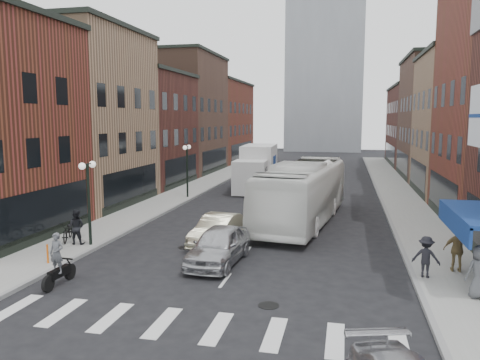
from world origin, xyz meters
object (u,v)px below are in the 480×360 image
box_truck (257,168)px  sedan_left_near (219,245)px  ped_right_b (458,250)px  streetlamp_far (187,161)px  motorcycle_rider (58,261)px  bike_rack (52,252)px  ped_right_a (426,257)px  transit_bus (303,192)px  sedan_left_far (218,230)px  ped_right_c (480,272)px  streetlamp_near (88,187)px  parked_bicycle (68,231)px  ped_left_solo (76,227)px

box_truck → sedan_left_near: bearing=-86.7°
ped_right_b → streetlamp_far: bearing=-36.7°
motorcycle_rider → sedan_left_near: (5.02, 3.91, -0.15)m
motorcycle_rider → bike_rack: bearing=131.3°
ped_right_a → transit_bus: bearing=-45.3°
sedan_left_far → sedan_left_near: bearing=-67.2°
bike_rack → ped_right_c: size_ratio=0.45×
streetlamp_near → ped_right_b: size_ratio=2.34×
ped_right_c → streetlamp_near: bearing=-26.3°
ped_right_a → ped_right_c: bearing=141.7°
streetlamp_near → box_truck: (4.31, 19.72, -1.04)m
bike_rack → ped_right_a: (15.00, 1.36, 0.39)m
sedan_left_far → ped_right_c: size_ratio=2.42×
bike_rack → sedan_left_near: sedan_left_near is taller
transit_bus → parked_bicycle: bearing=-138.3°
streetlamp_far → ped_right_b: 21.67m
streetlamp_far → ped_right_a: bearing=-46.0°
parked_bicycle → ped_right_a: size_ratio=1.16×
parked_bicycle → ped_right_c: size_ratio=1.01×
streetlamp_near → ped_right_b: bearing=-1.3°
transit_bus → ped_right_b: bearing=-43.4°
streetlamp_far → sedan_left_near: streetlamp_far is taller
ped_right_a → sedan_left_near: bearing=11.7°
ped_right_a → box_truck: bearing=-49.5°
parked_bicycle → ped_right_b: 17.59m
motorcycle_rider → sedan_left_near: 6.36m
ped_left_solo → streetlamp_far: bearing=-100.2°
motorcycle_rider → sedan_left_far: motorcycle_rider is taller
streetlamp_far → ped_left_solo: size_ratio=2.47×
bike_rack → parked_bicycle: 3.36m
ped_right_b → sedan_left_near: bearing=8.9°
sedan_left_far → parked_bicycle: size_ratio=2.38×
box_truck → sedan_left_near: size_ratio=1.91×
bike_rack → ped_right_c: (16.39, -0.45, 0.50)m
box_truck → streetlamp_near: bearing=-105.3°
motorcycle_rider → ped_right_b: motorcycle_rider is taller
ped_right_b → ped_right_c: ped_right_c is taller
bike_rack → ped_right_c: 16.41m
sedan_left_near → sedan_left_far: sedan_left_near is taller
box_truck → sedan_left_far: (1.43, -17.72, -1.16)m
streetlamp_far → box_truck: bearing=53.0°
sedan_left_far → ped_right_a: bearing=-13.5°
ped_right_c → sedan_left_far: bearing=-41.5°
bike_rack → transit_bus: 14.29m
streetlamp_far → parked_bicycle: streetlamp_far is taller
motorcycle_rider → transit_bus: size_ratio=0.15×
transit_bus → ped_right_a: 10.71m
transit_bus → ped_left_solo: transit_bus is taller
ped_left_solo → transit_bus: bearing=-149.2°
ped_right_c → parked_bicycle: bearing=-26.7°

